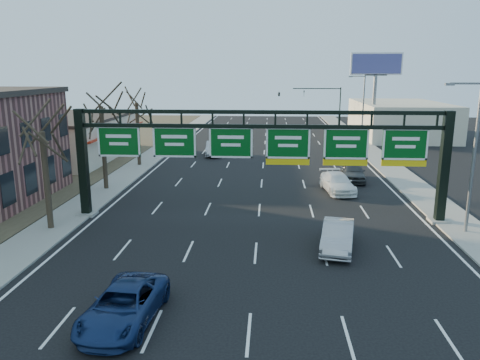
# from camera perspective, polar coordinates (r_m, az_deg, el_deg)

# --- Properties ---
(ground) EXTENTS (160.00, 160.00, 0.00)m
(ground) POSITION_cam_1_polar(r_m,az_deg,el_deg) (23.76, 1.76, -10.66)
(ground) COLOR black
(ground) RESTS_ON ground
(sidewalk_left) EXTENTS (3.00, 120.00, 0.12)m
(sidewalk_left) POSITION_cam_1_polar(r_m,az_deg,el_deg) (44.87, -13.86, 0.53)
(sidewalk_left) COLOR gray
(sidewalk_left) RESTS_ON ground
(sidewalk_right) EXTENTS (3.00, 120.00, 0.12)m
(sidewalk_right) POSITION_cam_1_polar(r_m,az_deg,el_deg) (44.47, 19.43, 0.04)
(sidewalk_right) COLOR gray
(sidewalk_right) RESTS_ON ground
(lane_markings) EXTENTS (21.60, 120.00, 0.01)m
(lane_markings) POSITION_cam_1_polar(r_m,az_deg,el_deg) (42.81, 2.71, 0.23)
(lane_markings) COLOR white
(lane_markings) RESTS_ON ground
(sign_gantry) EXTENTS (24.60, 1.20, 7.20)m
(sign_gantry) POSITION_cam_1_polar(r_m,az_deg,el_deg) (30.13, 2.66, 3.68)
(sign_gantry) COLOR black
(sign_gantry) RESTS_ON ground
(cream_strip) EXTENTS (10.90, 18.40, 4.70)m
(cream_strip) POSITION_cam_1_polar(r_m,az_deg,el_deg) (55.83, -19.79, 4.97)
(cream_strip) COLOR beige
(cream_strip) RESTS_ON ground
(building_right_distant) EXTENTS (12.00, 20.00, 5.00)m
(building_right_distant) POSITION_cam_1_polar(r_m,az_deg,el_deg) (74.61, 18.86, 7.03)
(building_right_distant) COLOR beige
(building_right_distant) RESTS_ON ground
(tree_gantry) EXTENTS (3.60, 3.60, 8.48)m
(tree_gantry) POSITION_cam_1_polar(r_m,az_deg,el_deg) (30.04, -23.19, 7.39)
(tree_gantry) COLOR #2C2218
(tree_gantry) RESTS_ON sidewalk_left
(tree_mid) EXTENTS (3.60, 3.60, 9.24)m
(tree_mid) POSITION_cam_1_polar(r_m,az_deg,el_deg) (39.16, -16.70, 10.09)
(tree_mid) COLOR #2C2218
(tree_mid) RESTS_ON sidewalk_left
(tree_far) EXTENTS (3.60, 3.60, 8.86)m
(tree_far) POSITION_cam_1_polar(r_m,az_deg,el_deg) (48.67, -12.58, 10.39)
(tree_far) COLOR #2C2218
(tree_far) RESTS_ON sidewalk_left
(streetlight_near) EXTENTS (2.15, 0.22, 9.00)m
(streetlight_near) POSITION_cam_1_polar(r_m,az_deg,el_deg) (30.45, 26.47, 3.27)
(streetlight_near) COLOR slate
(streetlight_near) RESTS_ON sidewalk_right
(streetlight_far) EXTENTS (2.15, 0.22, 9.00)m
(streetlight_far) POSITION_cam_1_polar(r_m,az_deg,el_deg) (62.99, 14.67, 8.66)
(streetlight_far) COLOR slate
(streetlight_far) RESTS_ON sidewalk_right
(billboard_right) EXTENTS (7.00, 0.50, 12.00)m
(billboard_right) POSITION_cam_1_polar(r_m,az_deg,el_deg) (68.22, 16.22, 12.24)
(billboard_right) COLOR slate
(billboard_right) RESTS_ON ground
(traffic_signal_mast) EXTENTS (10.16, 0.54, 7.00)m
(traffic_signal_mast) POSITION_cam_1_polar(r_m,az_deg,el_deg) (76.99, 7.57, 10.03)
(traffic_signal_mast) COLOR black
(traffic_signal_mast) RESTS_ON ground
(car_blue_suv) EXTENTS (2.80, 5.39, 1.45)m
(car_blue_suv) POSITION_cam_1_polar(r_m,az_deg,el_deg) (19.32, -13.97, -14.60)
(car_blue_suv) COLOR navy
(car_blue_suv) RESTS_ON ground
(car_silver_sedan) EXTENTS (2.47, 4.90, 1.54)m
(car_silver_sedan) POSITION_cam_1_polar(r_m,az_deg,el_deg) (26.35, 11.83, -6.69)
(car_silver_sedan) COLOR #9F9FA4
(car_silver_sedan) RESTS_ON ground
(car_white_wagon) EXTENTS (2.81, 5.37, 1.49)m
(car_white_wagon) POSITION_cam_1_polar(r_m,az_deg,el_deg) (38.68, 11.78, -0.33)
(car_white_wagon) COLOR white
(car_white_wagon) RESTS_ON ground
(car_grey_far) EXTENTS (2.21, 4.93, 1.65)m
(car_grey_far) POSITION_cam_1_polar(r_m,az_deg,el_deg) (42.87, 13.58, 1.00)
(car_grey_far) COLOR #383A3C
(car_grey_far) RESTS_ON ground
(car_silver_distant) EXTENTS (2.01, 4.96, 1.60)m
(car_silver_distant) POSITION_cam_1_polar(r_m,az_deg,el_deg) (54.29, -3.21, 3.85)
(car_silver_distant) COLOR #A9A8AD
(car_silver_distant) RESTS_ON ground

